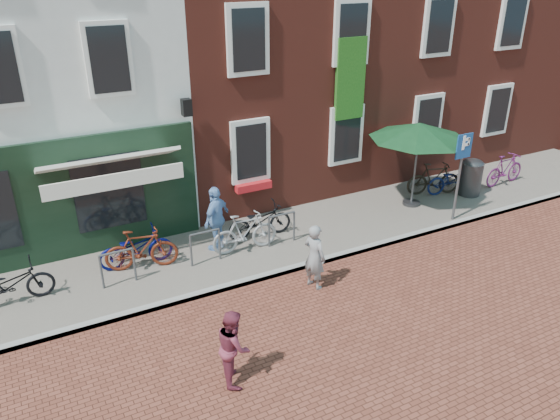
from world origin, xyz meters
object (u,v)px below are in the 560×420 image
litter_bin (471,175)px  parasol (420,128)px  woman (315,257)px  boy (234,346)px  bicycle_0 (10,285)px  bicycle_7 (505,169)px  bicycle_1 (141,249)px  bicycle_4 (260,221)px  cafe_person (217,218)px  parking_sign (461,162)px  bicycle_6 (453,179)px  bicycle_5 (434,179)px  bicycle_2 (136,248)px  bicycle_3 (245,232)px

litter_bin → parasol: (-2.02, 0.22, 1.67)m
woman → boy: woman is taller
boy → bicycle_0: (-3.21, 4.06, -0.15)m
woman → bicycle_7: bearing=-93.5°
bicycle_1 → bicycle_4: size_ratio=0.97×
cafe_person → parking_sign: bearing=130.4°
litter_bin → bicycle_4: 6.79m
bicycle_0 → bicycle_6: 12.15m
litter_bin → bicycle_1: 9.83m
parking_sign → bicycle_1: 8.36m
litter_bin → bicycle_0: (-12.55, 0.18, -0.17)m
bicycle_4 → bicycle_5: bicycle_5 is taller
bicycle_0 → bicycle_2: size_ratio=1.00×
litter_bin → parasol: bearing=173.8°
cafe_person → bicycle_4: bearing=147.1°
parking_sign → bicycle_0: size_ratio=1.43×
bicycle_4 → bicycle_2: bearing=92.1°
cafe_person → bicycle_7: size_ratio=1.00×
boy → bicycle_4: boy is taller
parking_sign → boy: size_ratio=1.74×
parasol → bicycle_1: size_ratio=1.67×
bicycle_1 → bicycle_7: (11.37, -0.22, 0.00)m
litter_bin → bicycle_3: (-7.40, -0.02, -0.12)m
parking_sign → bicycle_2: bearing=169.0°
bicycle_1 → bicycle_0: bearing=106.5°
parasol → boy: bearing=-150.7°
parasol → bicycle_5: (1.06, 0.31, -1.79)m
parasol → bicycle_2: bearing=177.8°
parasol → bicycle_5: parasol is taller
cafe_person → bicycle_7: bearing=141.8°
bicycle_3 → bicycle_0: bearing=91.3°
bicycle_5 → boy: bearing=137.3°
bicycle_0 → bicycle_5: (11.59, 0.35, 0.05)m
bicycle_0 → bicycle_7: bearing=-91.6°
cafe_person → bicycle_3: (0.55, -0.41, -0.32)m
parasol → bicycle_2: (-7.88, 0.30, -1.84)m
boy → woman: bearing=-41.1°
bicycle_4 → bicycle_5: size_ratio=1.03×
bicycle_1 → parasol: bearing=-76.9°
woman → boy: size_ratio=1.08×
bicycle_3 → woman: bearing=-156.1°
bicycle_4 → bicycle_5: (5.81, 0.07, 0.05)m
woman → bicycle_4: bearing=-15.3°
woman → cafe_person: size_ratio=0.92×
cafe_person → litter_bin: bearing=140.8°
cafe_person → bicycle_1: cafe_person is taller
woman → bicycle_7: 8.47m
bicycle_4 → bicycle_7: (8.32, -0.37, 0.05)m
parking_sign → bicycle_3: 5.95m
bicycle_5 → cafe_person: bearing=110.7°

